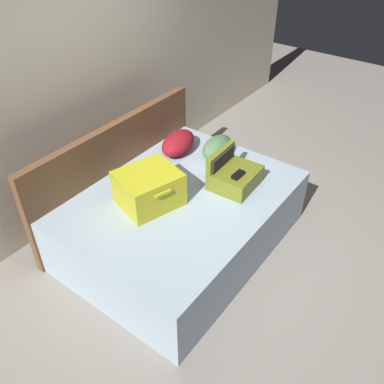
{
  "coord_description": "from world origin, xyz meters",
  "views": [
    {
      "loc": [
        -2.28,
        -1.41,
        2.86
      ],
      "look_at": [
        0.0,
        0.28,
        0.67
      ],
      "focal_mm": 38.55,
      "sensor_mm": 36.0,
      "label": 1
    }
  ],
  "objects": [
    {
      "name": "pillow_near_headboard",
      "position": [
        0.57,
        0.89,
        0.68
      ],
      "size": [
        0.52,
        0.36,
        0.21
      ],
      "primitive_type": "ellipsoid",
      "rotation": [
        0.0,
        0.0,
        0.18
      ],
      "color": "maroon",
      "rests_on": "bed"
    },
    {
      "name": "ground_plane",
      "position": [
        0.0,
        0.0,
        0.0
      ],
      "size": [
        12.0,
        12.0,
        0.0
      ],
      "primitive_type": "plane",
      "color": "gray"
    },
    {
      "name": "hard_case_medium",
      "position": [
        0.42,
        0.11,
        0.68
      ],
      "size": [
        0.44,
        0.39,
        0.33
      ],
      "rotation": [
        0.0,
        0.0,
        0.04
      ],
      "color": "olive",
      "rests_on": "bed"
    },
    {
      "name": "back_wall",
      "position": [
        0.0,
        1.65,
        1.3
      ],
      "size": [
        8.0,
        0.1,
        2.6
      ],
      "primitive_type": "cube",
      "color": "beige",
      "rests_on": "ground"
    },
    {
      "name": "hard_case_large",
      "position": [
        -0.24,
        0.57,
        0.73
      ],
      "size": [
        0.6,
        0.56,
        0.31
      ],
      "rotation": [
        0.0,
        0.0,
        -0.29
      ],
      "color": "gold",
      "rests_on": "bed"
    },
    {
      "name": "bed",
      "position": [
        0.0,
        0.4,
        0.29
      ],
      "size": [
        2.09,
        1.54,
        0.57
      ],
      "primitive_type": "cube",
      "color": "#99ADBC",
      "rests_on": "ground"
    },
    {
      "name": "headboard",
      "position": [
        0.0,
        1.21,
        0.52
      ],
      "size": [
        2.14,
        0.08,
        1.04
      ],
      "primitive_type": "cube",
      "color": "brown",
      "rests_on": "ground"
    },
    {
      "name": "pillow_center_head",
      "position": [
        0.75,
        0.52,
        0.68
      ],
      "size": [
        0.44,
        0.28,
        0.2
      ],
      "primitive_type": "ellipsoid",
      "rotation": [
        0.0,
        0.0,
        0.09
      ],
      "color": "#4C724C",
      "rests_on": "bed"
    }
  ]
}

